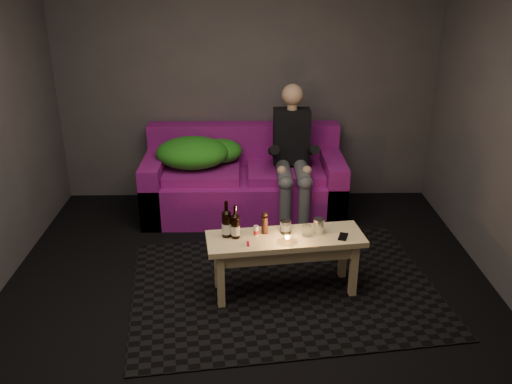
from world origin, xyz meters
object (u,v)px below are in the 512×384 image
at_px(person, 293,153).
at_px(beer_bottle_b, 235,226).
at_px(beer_bottle_a, 227,224).
at_px(steel_cup, 319,226).
at_px(sofa, 244,183).
at_px(coffee_table, 285,246).

distance_m(person, beer_bottle_b, 1.50).
distance_m(beer_bottle_a, steel_cup, 0.71).
distance_m(beer_bottle_a, beer_bottle_b, 0.07).
bearing_deg(beer_bottle_b, sofa, 87.73).
bearing_deg(person, beer_bottle_b, -111.44).
height_order(sofa, steel_cup, sofa).
relative_size(beer_bottle_b, steel_cup, 2.23).
bearing_deg(steel_cup, beer_bottle_a, -176.63).
bearing_deg(person, sofa, 161.30).
distance_m(sofa, steel_cup, 1.62).
distance_m(beer_bottle_b, steel_cup, 0.65).
xyz_separation_m(coffee_table, beer_bottle_a, (-0.45, 0.01, 0.20)).
bearing_deg(steel_cup, coffee_table, -168.43).
xyz_separation_m(person, steel_cup, (0.10, -1.33, -0.14)).
relative_size(beer_bottle_a, beer_bottle_b, 1.10).
distance_m(coffee_table, beer_bottle_a, 0.49).
height_order(coffee_table, beer_bottle_b, beer_bottle_b).
height_order(sofa, coffee_table, sofa).
relative_size(coffee_table, beer_bottle_b, 4.70).
relative_size(sofa, coffee_table, 1.61).
distance_m(coffee_table, beer_bottle_b, 0.43).
xyz_separation_m(beer_bottle_b, steel_cup, (0.64, 0.06, -0.04)).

